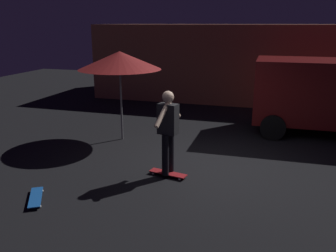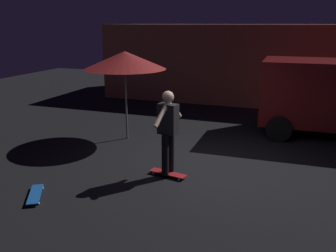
{
  "view_description": "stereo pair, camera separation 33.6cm",
  "coord_description": "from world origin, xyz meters",
  "px_view_note": "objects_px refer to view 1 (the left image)",
  "views": [
    {
      "loc": [
        1.22,
        -7.15,
        2.97
      ],
      "look_at": [
        -0.74,
        -0.68,
        1.05
      ],
      "focal_mm": 38.7,
      "sensor_mm": 36.0,
      "label": 1
    },
    {
      "loc": [
        1.54,
        -7.04,
        2.97
      ],
      "look_at": [
        -0.74,
        -0.68,
        1.05
      ],
      "focal_mm": 38.7,
      "sensor_mm": 36.0,
      "label": 2
    }
  ],
  "objects_px": {
    "skateboard_ridden": "(168,173)",
    "skateboard_spare": "(36,197)",
    "patio_umbrella": "(120,60)",
    "skater": "(168,127)"
  },
  "relations": [
    {
      "from": "skateboard_ridden",
      "to": "skateboard_spare",
      "type": "distance_m",
      "value": 2.53
    },
    {
      "from": "skateboard_ridden",
      "to": "skateboard_spare",
      "type": "xyz_separation_m",
      "value": [
        -1.9,
        -1.67,
        0.0
      ]
    },
    {
      "from": "patio_umbrella",
      "to": "skateboard_spare",
      "type": "distance_m",
      "value": 4.16
    },
    {
      "from": "skateboard_ridden",
      "to": "skater",
      "type": "bearing_deg",
      "value": 135.0
    },
    {
      "from": "skateboard_spare",
      "to": "skater",
      "type": "bearing_deg",
      "value": 41.26
    },
    {
      "from": "patio_umbrella",
      "to": "skater",
      "type": "height_order",
      "value": "patio_umbrella"
    },
    {
      "from": "patio_umbrella",
      "to": "skateboard_spare",
      "type": "relative_size",
      "value": 2.99
    },
    {
      "from": "patio_umbrella",
      "to": "skateboard_ridden",
      "type": "height_order",
      "value": "patio_umbrella"
    },
    {
      "from": "skateboard_spare",
      "to": "skater",
      "type": "xyz_separation_m",
      "value": [
        1.9,
        1.67,
        0.98
      ]
    },
    {
      "from": "skateboard_ridden",
      "to": "skateboard_spare",
      "type": "height_order",
      "value": "same"
    }
  ]
}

